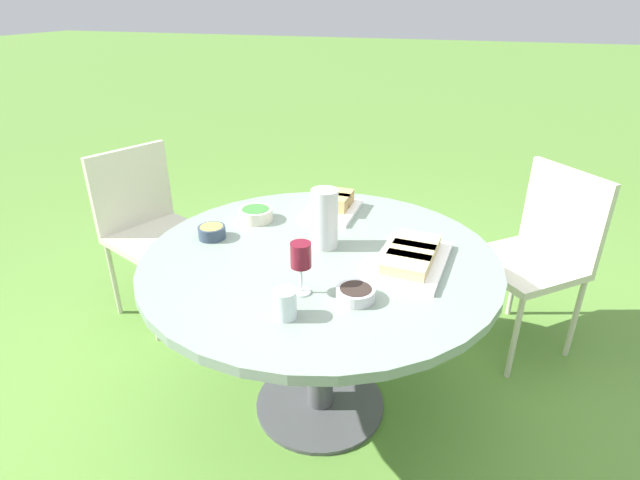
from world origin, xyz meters
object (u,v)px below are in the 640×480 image
water_pitcher (324,219)px  wine_glass (301,257)px  chair_near_left (539,247)px  chair_near_right (148,220)px  handbag (403,267)px  dining_table (320,280)px

water_pitcher → wine_glass: bearing=95.6°
chair_near_left → wine_glass: wine_glass is taller
wine_glass → water_pitcher: bearing=-84.4°
chair_near_right → wine_glass: size_ratio=5.03×
handbag → dining_table: bearing=81.6°
chair_near_left → handbag: 0.84m
chair_near_right → water_pitcher: (-1.10, 0.37, 0.32)m
dining_table → chair_near_right: size_ratio=1.47×
chair_near_left → dining_table: bearing=42.8°
handbag → chair_near_right: bearing=27.0°
water_pitcher → handbag: size_ratio=0.62×
dining_table → chair_near_left: size_ratio=1.47×
water_pitcher → wine_glass: size_ratio=1.28×
chair_near_left → water_pitcher: water_pitcher is taller
water_pitcher → dining_table: bearing=95.3°
chair_near_right → water_pitcher: 1.20m
dining_table → chair_near_left: bearing=-137.2°
dining_table → chair_near_left: 1.13m
dining_table → handbag: size_ratio=3.55×
chair_near_left → chair_near_right: 1.96m
chair_near_right → wine_glass: 1.38m
water_pitcher → handbag: water_pitcher is taller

